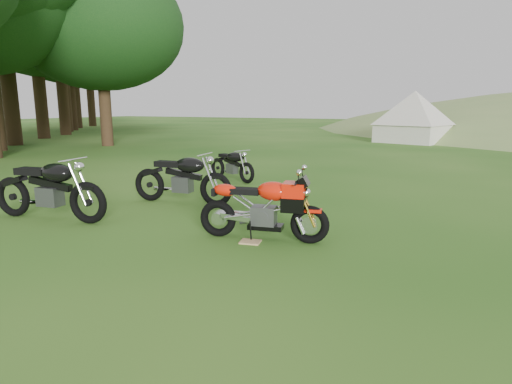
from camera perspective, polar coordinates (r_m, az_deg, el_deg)
The scene contains 8 objects.
ground at distance 5.03m, azimuth 1.17°, elevation -10.70°, with size 120.00×120.00×0.00m, color #1B4E10.
treeline at distance 29.30m, azimuth -21.60°, elevation 6.87°, with size 28.00×32.00×14.00m, color black, non-canonical shape.
sport_motorcycle at distance 6.07m, azimuth 0.90°, elevation -1.49°, with size 1.80×0.45×1.08m, color red, non-canonical shape.
plywood_board at distance 6.08m, azimuth -0.76°, elevation -6.66°, with size 0.28×0.23×0.02m, color tan.
vintage_moto_a at distance 7.92m, azimuth -25.99°, elevation 0.60°, with size 2.17×0.50×1.14m, color black, non-canonical shape.
vintage_moto_b at distance 8.47m, azimuth -9.92°, elevation 2.02°, with size 2.06×0.48×1.08m, color black, non-canonical shape.
vintage_moto_c at distance 11.03m, azimuth -3.27°, elevation 3.77°, with size 1.66×0.38×0.87m, color black, non-canonical shape.
tent_left at distance 24.43m, azimuth 20.29°, elevation 9.36°, with size 3.08×3.08×2.67m, color beige, non-canonical shape.
Camera 1 is at (2.06, -4.18, 1.89)m, focal length 30.00 mm.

